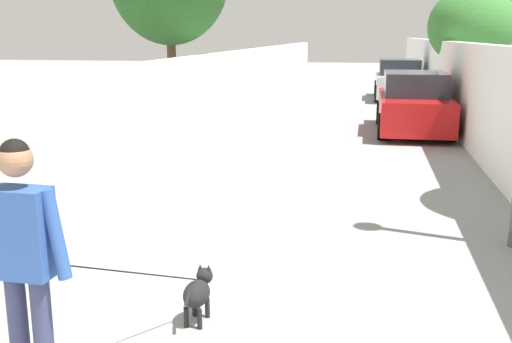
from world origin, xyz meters
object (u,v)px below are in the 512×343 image
(car_near, at_px, (414,105))
(car_far, at_px, (399,81))
(dog, at_px, (197,292))
(person_skateboarder, at_px, (24,251))
(tree_right_distant, at_px, (471,27))

(car_near, relative_size, car_far, 1.00)
(dog, distance_m, car_near, 11.35)
(car_near, bearing_deg, person_skateboarder, 165.20)
(tree_right_distant, bearing_deg, car_far, 26.50)
(person_skateboarder, relative_size, car_near, 0.43)
(person_skateboarder, distance_m, car_far, 21.00)
(tree_right_distant, bearing_deg, person_skateboarder, 162.76)
(person_skateboarder, bearing_deg, car_near, -14.80)
(tree_right_distant, relative_size, car_far, 0.97)
(person_skateboarder, xyz_separation_m, dog, (1.40, -0.73, -0.84))
(dog, relative_size, car_far, 0.42)
(tree_right_distant, xyz_separation_m, car_far, (3.89, 1.94, -1.99))
(dog, xyz_separation_m, car_near, (11.05, -2.57, 0.44))
(person_skateboarder, xyz_separation_m, car_near, (12.45, -3.29, -0.40))
(car_near, height_order, car_far, same)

